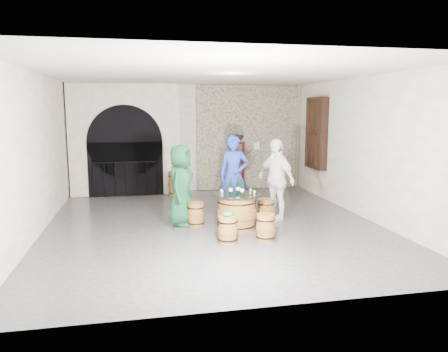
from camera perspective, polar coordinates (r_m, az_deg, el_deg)
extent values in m
plane|color=#303033|center=(9.27, -1.52, -6.46)|extent=(8.00, 8.00, 0.00)
plane|color=silver|center=(12.93, -4.63, 5.08)|extent=(8.00, 0.00, 8.00)
plane|color=silver|center=(5.12, 6.17, -0.80)|extent=(8.00, 0.00, 8.00)
plane|color=silver|center=(9.06, -23.95, 2.71)|extent=(0.00, 8.00, 8.00)
plane|color=silver|center=(10.18, 18.27, 3.63)|extent=(0.00, 8.00, 8.00)
plane|color=beige|center=(8.97, -1.61, 13.65)|extent=(8.00, 8.00, 0.00)
cube|color=#A49B82|center=(13.20, 3.21, 5.18)|extent=(3.20, 0.12, 3.18)
cube|color=silver|center=(12.59, -13.14, 4.78)|extent=(3.10, 0.50, 3.18)
cube|color=black|center=(12.41, -13.03, 0.89)|extent=(2.10, 0.03, 1.55)
cylinder|color=black|center=(12.33, -13.16, 4.46)|extent=(2.10, 0.03, 2.10)
cylinder|color=black|center=(12.32, -13.08, 1.80)|extent=(1.79, 0.04, 0.04)
cylinder|color=black|center=(12.45, -17.10, -0.58)|extent=(0.02, 0.02, 0.98)
cylinder|color=black|center=(12.42, -15.74, -0.54)|extent=(0.02, 0.02, 0.98)
cylinder|color=black|center=(12.40, -14.37, -0.50)|extent=(0.02, 0.02, 0.98)
cylinder|color=black|center=(12.39, -13.00, -0.45)|extent=(0.02, 0.02, 0.98)
cylinder|color=black|center=(12.39, -11.62, -0.41)|extent=(0.02, 0.02, 0.98)
cylinder|color=black|center=(12.39, -10.25, -0.37)|extent=(0.02, 0.02, 0.98)
cylinder|color=black|center=(12.40, -8.87, -0.33)|extent=(0.02, 0.02, 0.98)
cube|color=black|center=(12.26, 12.31, 5.64)|extent=(0.20, 1.10, 2.00)
cube|color=black|center=(12.24, 12.09, 5.64)|extent=(0.06, 0.88, 1.76)
cube|color=black|center=(12.25, 12.22, 5.64)|extent=(0.22, 0.92, 0.06)
cube|color=black|center=(11.99, 12.78, 5.55)|extent=(0.22, 0.06, 1.80)
cube|color=black|center=(12.25, 12.22, 5.64)|extent=(0.22, 0.06, 1.80)
cube|color=black|center=(12.52, 11.69, 5.72)|extent=(0.22, 0.06, 1.80)
cylinder|color=brown|center=(8.78, 1.72, -4.96)|extent=(0.75, 0.75, 0.71)
cylinder|color=brown|center=(8.78, 1.72, -4.96)|extent=(0.80, 0.80, 0.16)
torus|color=black|center=(8.84, 1.71, -6.48)|extent=(0.80, 0.80, 0.02)
torus|color=black|center=(8.72, 1.73, -3.42)|extent=(0.80, 0.80, 0.02)
cylinder|color=brown|center=(8.70, 1.73, -2.62)|extent=(0.76, 0.76, 0.02)
cylinder|color=black|center=(8.69, 1.73, -2.46)|extent=(0.97, 0.97, 0.01)
cylinder|color=brown|center=(9.08, -3.83, -5.21)|extent=(0.34, 0.34, 0.49)
cylinder|color=brown|center=(9.08, -3.83, -5.21)|extent=(0.37, 0.37, 0.11)
torus|color=black|center=(9.12, -3.82, -6.23)|extent=(0.38, 0.38, 0.02)
torus|color=black|center=(9.04, -3.84, -4.19)|extent=(0.38, 0.38, 0.02)
cylinder|color=brown|center=(9.02, -3.84, -3.65)|extent=(0.35, 0.35, 0.02)
cylinder|color=brown|center=(9.68, 1.40, -4.30)|extent=(0.34, 0.34, 0.49)
cylinder|color=brown|center=(9.68, 1.40, -4.30)|extent=(0.37, 0.37, 0.11)
torus|color=black|center=(9.72, 1.40, -5.26)|extent=(0.38, 0.38, 0.02)
torus|color=black|center=(9.65, 1.41, -3.34)|extent=(0.38, 0.38, 0.02)
cylinder|color=brown|center=(9.63, 1.41, -2.83)|extent=(0.35, 0.35, 0.02)
cylinder|color=brown|center=(9.45, 5.62, -4.68)|extent=(0.34, 0.34, 0.49)
cylinder|color=brown|center=(9.45, 5.62, -4.68)|extent=(0.37, 0.37, 0.11)
torus|color=black|center=(9.49, 5.60, -5.65)|extent=(0.38, 0.38, 0.02)
torus|color=black|center=(9.41, 5.63, -3.69)|extent=(0.38, 0.38, 0.02)
cylinder|color=brown|center=(9.39, 5.64, -3.17)|extent=(0.35, 0.35, 0.02)
cylinder|color=brown|center=(8.12, 5.63, -6.94)|extent=(0.34, 0.34, 0.49)
cylinder|color=brown|center=(8.12, 5.63, -6.94)|extent=(0.37, 0.37, 0.11)
torus|color=black|center=(8.17, 5.61, -8.06)|extent=(0.38, 0.38, 0.02)
torus|color=black|center=(8.08, 5.65, -5.81)|extent=(0.38, 0.38, 0.02)
cylinder|color=brown|center=(8.06, 5.65, -5.20)|extent=(0.35, 0.35, 0.02)
cylinder|color=brown|center=(7.94, 0.50, -7.27)|extent=(0.34, 0.34, 0.49)
cylinder|color=brown|center=(7.94, 0.50, -7.27)|extent=(0.37, 0.37, 0.11)
torus|color=black|center=(7.99, 0.50, -8.41)|extent=(0.38, 0.38, 0.02)
torus|color=black|center=(7.90, 0.50, -6.11)|extent=(0.38, 0.38, 0.02)
cylinder|color=brown|center=(7.88, 0.50, -5.49)|extent=(0.35, 0.35, 0.02)
ellipsoid|color=#0B7C38|center=(7.86, 0.50, -5.13)|extent=(0.18, 0.18, 0.10)
cylinder|color=#0B7C38|center=(7.86, 1.12, -5.43)|extent=(0.12, 0.12, 0.01)
imported|color=#113D24|center=(9.08, -5.84, -1.23)|extent=(0.84, 1.00, 1.73)
imported|color=navy|center=(9.88, 1.32, 0.06)|extent=(0.73, 0.53, 1.88)
imported|color=white|center=(9.56, 6.97, -0.46)|extent=(0.87, 1.15, 1.82)
cylinder|color=black|center=(8.62, 0.93, -1.76)|extent=(0.07, 0.07, 0.22)
cylinder|color=white|center=(8.62, 0.93, -1.82)|extent=(0.08, 0.08, 0.06)
cone|color=black|center=(8.60, 0.93, -0.94)|extent=(0.07, 0.07, 0.05)
cylinder|color=black|center=(8.59, 0.93, -0.58)|extent=(0.03, 0.03, 0.07)
cylinder|color=black|center=(8.56, 2.44, -1.83)|extent=(0.07, 0.07, 0.22)
cylinder|color=white|center=(8.57, 2.44, -1.90)|extent=(0.08, 0.08, 0.06)
cone|color=black|center=(8.54, 2.45, -1.01)|extent=(0.07, 0.07, 0.05)
cylinder|color=black|center=(8.53, 2.45, -0.64)|extent=(0.03, 0.03, 0.07)
cylinder|color=black|center=(8.73, 1.89, -1.63)|extent=(0.07, 0.07, 0.22)
cylinder|color=white|center=(8.73, 1.89, -1.69)|extent=(0.08, 0.08, 0.06)
cone|color=black|center=(8.70, 1.90, -0.82)|extent=(0.07, 0.07, 0.05)
cylinder|color=black|center=(8.69, 1.90, -0.46)|extent=(0.03, 0.03, 0.07)
cylinder|color=brown|center=(12.23, -6.27, -1.07)|extent=(0.49, 0.49, 0.69)
cylinder|color=brown|center=(12.23, -6.27, -1.07)|extent=(0.53, 0.53, 0.15)
torus|color=black|center=(12.28, -6.25, -2.16)|extent=(0.54, 0.54, 0.02)
torus|color=black|center=(12.20, -6.29, 0.02)|extent=(0.54, 0.54, 0.02)
cylinder|color=brown|center=(12.18, -6.30, 0.58)|extent=(0.50, 0.50, 0.02)
cube|color=#470B0F|center=(13.01, 1.85, -1.78)|extent=(0.51, 0.43, 0.09)
cube|color=#470B0F|center=(12.88, 1.87, 2.05)|extent=(0.45, 0.32, 0.11)
cube|color=#470B0F|center=(12.82, 1.88, 4.44)|extent=(0.43, 0.16, 0.06)
cylinder|color=black|center=(12.93, 1.86, 0.38)|extent=(0.05, 0.05, 0.90)
cylinder|color=black|center=(12.81, 1.89, 5.37)|extent=(0.34, 0.34, 0.08)
cone|color=black|center=(12.82, 1.88, 4.89)|extent=(0.34, 0.34, 0.18)
cube|color=#470B0F|center=(12.84, 1.11, 1.34)|extent=(0.07, 0.07, 1.44)
cube|color=#470B0F|center=(12.96, 2.61, 1.40)|extent=(0.07, 0.07, 1.44)
cylinder|color=#470B0F|center=(12.91, 3.06, 2.98)|extent=(0.39, 0.07, 0.28)
cube|color=silver|center=(13.21, 4.34, 4.08)|extent=(0.18, 0.10, 0.22)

